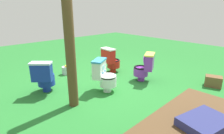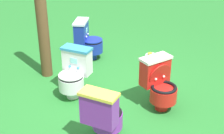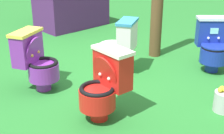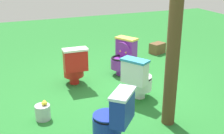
# 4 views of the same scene
# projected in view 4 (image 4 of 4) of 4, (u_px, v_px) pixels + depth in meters

# --- Properties ---
(ground) EXTENTS (14.00, 14.00, 0.00)m
(ground) POSITION_uv_depth(u_px,v_px,m) (120.00, 93.00, 5.12)
(ground) COLOR #26752D
(toilet_white) EXTENTS (0.60, 0.63, 0.73)m
(toilet_white) POSITION_uv_depth(u_px,v_px,m) (138.00, 78.00, 4.76)
(toilet_white) COLOR white
(toilet_white) RESTS_ON ground
(toilet_purple) EXTENTS (0.59, 0.62, 0.73)m
(toilet_purple) POSITION_uv_depth(u_px,v_px,m) (123.00, 56.00, 5.83)
(toilet_purple) COLOR purple
(toilet_purple) RESTS_ON ground
(toilet_blue) EXTENTS (0.63, 0.63, 0.73)m
(toilet_blue) POSITION_uv_depth(u_px,v_px,m) (114.00, 117.00, 3.61)
(toilet_blue) COLOR #192D9E
(toilet_blue) RESTS_ON ground
(toilet_red) EXTENTS (0.51, 0.44, 0.73)m
(toilet_red) POSITION_uv_depth(u_px,v_px,m) (75.00, 66.00, 5.31)
(toilet_red) COLOR red
(toilet_red) RESTS_ON ground
(wooden_post) EXTENTS (0.18, 0.18, 2.00)m
(wooden_post) POSITION_uv_depth(u_px,v_px,m) (173.00, 56.00, 3.84)
(wooden_post) COLOR brown
(wooden_post) RESTS_ON ground
(small_crate) EXTENTS (0.36, 0.42, 0.25)m
(small_crate) POSITION_uv_depth(u_px,v_px,m) (157.00, 48.00, 7.18)
(small_crate) COLOR brown
(small_crate) RESTS_ON ground
(lemon_bucket) EXTENTS (0.22, 0.22, 0.28)m
(lemon_bucket) POSITION_uv_depth(u_px,v_px,m) (43.00, 112.00, 4.24)
(lemon_bucket) COLOR #B7B7BF
(lemon_bucket) RESTS_ON ground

